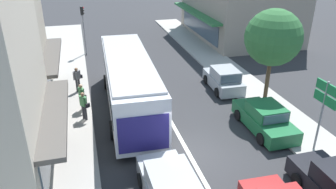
# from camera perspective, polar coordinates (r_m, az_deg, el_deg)

# --- Properties ---
(ground_plane) EXTENTS (140.00, 140.00, 0.00)m
(ground_plane) POSITION_cam_1_polar(r_m,az_deg,el_deg) (15.64, 3.85, -10.58)
(ground_plane) COLOR #2D2D30
(lane_centre_line) EXTENTS (0.20, 28.00, 0.01)m
(lane_centre_line) POSITION_cam_1_polar(r_m,az_deg,el_deg) (18.87, -0.03, -3.72)
(lane_centre_line) COLOR silver
(lane_centre_line) RESTS_ON ground
(sidewalk_left) EXTENTS (5.20, 44.00, 0.14)m
(sidewalk_left) POSITION_cam_1_polar(r_m,az_deg,el_deg) (20.26, -20.54, -3.10)
(sidewalk_left) COLOR #A39E96
(sidewalk_left) RESTS_ON ground
(kerb_right) EXTENTS (2.80, 44.00, 0.12)m
(kerb_right) POSITION_cam_1_polar(r_m,az_deg,el_deg) (22.69, 13.91, 0.86)
(kerb_right) COLOR #A39E96
(kerb_right) RESTS_ON ground
(city_bus) EXTENTS (3.07, 10.95, 3.23)m
(city_bus) POSITION_cam_1_polar(r_m,az_deg,el_deg) (18.95, -6.81, 2.52)
(city_bus) COLOR silver
(city_bus) RESTS_ON ground
(parked_sedan_kerb_second) EXTENTS (1.90, 4.20, 1.47)m
(parked_sedan_kerb_second) POSITION_cam_1_polar(r_m,az_deg,el_deg) (17.98, 16.46, -4.04)
(parked_sedan_kerb_second) COLOR #1E6638
(parked_sedan_kerb_second) RESTS_ON ground
(parked_hatchback_kerb_third) EXTENTS (1.92, 3.76, 1.54)m
(parked_hatchback_kerb_third) POSITION_cam_1_polar(r_m,az_deg,el_deg) (22.25, 9.66, 2.59)
(parked_hatchback_kerb_third) COLOR #9EA3A8
(parked_hatchback_kerb_third) RESTS_ON ground
(traffic_light_downstreet) EXTENTS (0.33, 0.24, 4.20)m
(traffic_light_downstreet) POSITION_cam_1_polar(r_m,az_deg,el_deg) (29.19, -14.57, 12.01)
(traffic_light_downstreet) COLOR gray
(traffic_light_downstreet) RESTS_ON ground
(directional_road_sign) EXTENTS (0.10, 1.40, 3.60)m
(directional_road_sign) POSITION_cam_1_polar(r_m,az_deg,el_deg) (16.15, 25.66, -0.91)
(directional_road_sign) COLOR gray
(directional_road_sign) RESTS_ON ground
(street_tree_right) EXTENTS (3.20, 3.20, 5.85)m
(street_tree_right) POSITION_cam_1_polar(r_m,az_deg,el_deg) (19.40, 17.86, 9.37)
(street_tree_right) COLOR brown
(street_tree_right) RESTS_ON ground
(pedestrian_with_handbag_near) EXTENTS (0.58, 0.52, 1.63)m
(pedestrian_with_handbag_near) POSITION_cam_1_polar(r_m,az_deg,el_deg) (22.07, -15.51, 2.82)
(pedestrian_with_handbag_near) COLOR #333338
(pedestrian_with_handbag_near) RESTS_ON sidewalk_left
(pedestrian_browsing_midblock) EXTENTS (0.44, 0.64, 1.63)m
(pedestrian_browsing_midblock) POSITION_cam_1_polar(r_m,az_deg,el_deg) (19.45, -14.79, -0.19)
(pedestrian_browsing_midblock) COLOR #4C4742
(pedestrian_browsing_midblock) RESTS_ON sidewalk_left
(pedestrian_far_walker) EXTENTS (0.53, 0.57, 1.63)m
(pedestrian_far_walker) POSITION_cam_1_polar(r_m,az_deg,el_deg) (18.39, -14.45, -1.67)
(pedestrian_far_walker) COLOR #333338
(pedestrian_far_walker) RESTS_ON sidewalk_left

